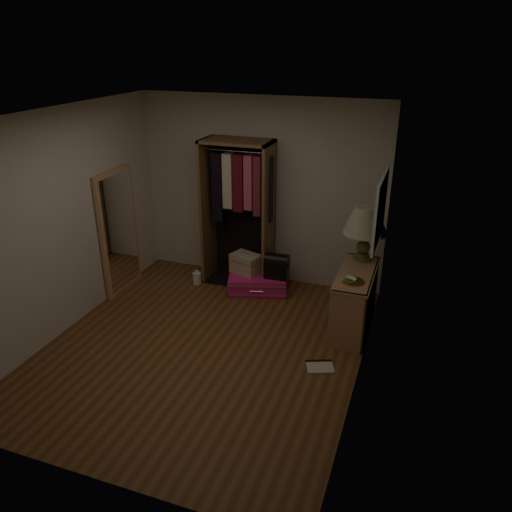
% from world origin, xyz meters
% --- Properties ---
extents(ground, '(4.00, 4.00, 0.00)m').
position_xyz_m(ground, '(0.00, 0.00, 0.00)').
color(ground, '#573519').
rests_on(ground, ground).
extents(room_walls, '(3.52, 4.02, 2.60)m').
position_xyz_m(room_walls, '(0.08, 0.04, 1.50)').
color(room_walls, beige).
rests_on(room_walls, ground).
extents(console_bookshelf, '(0.42, 1.12, 0.75)m').
position_xyz_m(console_bookshelf, '(1.53, 1.04, 0.39)').
color(console_bookshelf, '#9B714B').
rests_on(console_bookshelf, ground).
extents(open_wardrobe, '(0.98, 0.50, 2.05)m').
position_xyz_m(open_wardrobe, '(-0.22, 1.77, 1.22)').
color(open_wardrobe, brown).
rests_on(open_wardrobe, ground).
extents(floor_mirror, '(0.06, 0.80, 1.70)m').
position_xyz_m(floor_mirror, '(-1.70, 1.00, 0.85)').
color(floor_mirror, tan).
rests_on(floor_mirror, ground).
extents(pink_suitcase, '(0.95, 0.79, 0.25)m').
position_xyz_m(pink_suitcase, '(0.11, 1.55, 0.12)').
color(pink_suitcase, '#D01973').
rests_on(pink_suitcase, ground).
extents(train_case, '(0.47, 0.39, 0.29)m').
position_xyz_m(train_case, '(-0.07, 1.55, 0.39)').
color(train_case, tan).
rests_on(train_case, pink_suitcase).
extents(black_bag, '(0.33, 0.22, 0.35)m').
position_xyz_m(black_bag, '(0.39, 1.55, 0.43)').
color(black_bag, black).
rests_on(black_bag, pink_suitcase).
extents(table_lamp, '(0.69, 0.69, 0.68)m').
position_xyz_m(table_lamp, '(1.54, 1.40, 1.25)').
color(table_lamp, '#4A5027').
rests_on(table_lamp, console_bookshelf).
extents(brass_tray, '(0.27, 0.27, 0.01)m').
position_xyz_m(brass_tray, '(1.54, 0.74, 0.76)').
color(brass_tray, '#B19444').
rests_on(brass_tray, console_bookshelf).
extents(ceramic_bowl, '(0.20, 0.20, 0.04)m').
position_xyz_m(ceramic_bowl, '(1.49, 0.73, 0.77)').
color(ceramic_bowl, '#A9CBAA').
rests_on(ceramic_bowl, console_bookshelf).
extents(white_jug, '(0.15, 0.15, 0.21)m').
position_xyz_m(white_jug, '(-0.78, 1.44, 0.09)').
color(white_jug, white).
rests_on(white_jug, ground).
extents(floor_book, '(0.35, 0.32, 0.03)m').
position_xyz_m(floor_book, '(1.34, 0.07, 0.01)').
color(floor_book, beige).
rests_on(floor_book, ground).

